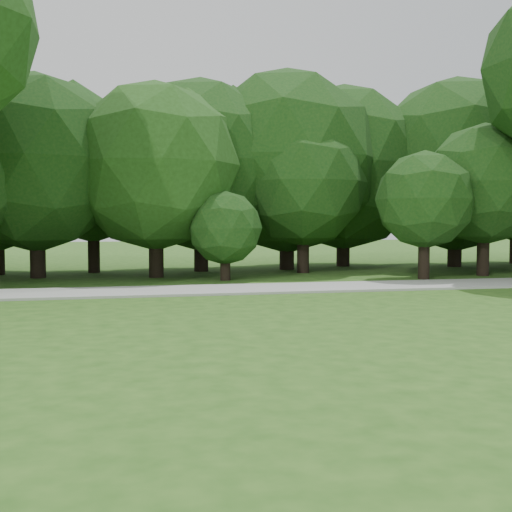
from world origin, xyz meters
name	(u,v)px	position (x,y,z in m)	size (l,w,h in m)	color
ground	(444,346)	(0.00, 0.00, 0.00)	(100.00, 100.00, 0.00)	#265117
walkway	(292,288)	(0.00, 8.00, 0.03)	(60.00, 2.20, 0.06)	#9B9B96
tree_line	(263,170)	(0.72, 14.47, 3.67)	(39.08, 11.85, 7.47)	black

